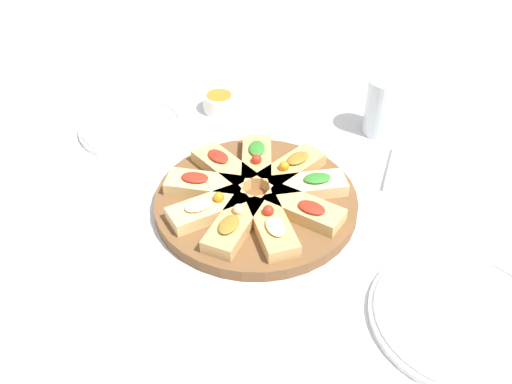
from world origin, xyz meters
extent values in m
plane|color=silver|center=(0.00, 0.00, 0.00)|extent=(3.00, 3.00, 0.00)
cylinder|color=brown|center=(0.00, 0.00, 0.01)|extent=(0.32, 0.32, 0.02)
cube|color=tan|center=(0.08, -0.03, 0.03)|extent=(0.13, 0.09, 0.02)
ellipsoid|color=red|center=(0.09, -0.03, 0.04)|extent=(0.05, 0.04, 0.01)
cube|color=#DBB775|center=(0.08, 0.03, 0.03)|extent=(0.13, 0.08, 0.02)
ellipsoid|color=red|center=(0.09, 0.03, 0.04)|extent=(0.05, 0.04, 0.01)
cube|color=#DBB775|center=(0.04, 0.07, 0.03)|extent=(0.10, 0.13, 0.02)
ellipsoid|color=beige|center=(0.05, 0.08, 0.04)|extent=(0.04, 0.05, 0.01)
sphere|color=orange|center=(0.03, 0.05, 0.05)|extent=(0.02, 0.02, 0.02)
cube|color=tan|center=(-0.01, 0.08, 0.03)|extent=(0.06, 0.13, 0.02)
ellipsoid|color=olive|center=(-0.01, 0.10, 0.04)|extent=(0.03, 0.05, 0.01)
sphere|color=beige|center=(-0.01, 0.06, 0.05)|extent=(0.02, 0.02, 0.02)
cube|color=tan|center=(-0.06, 0.06, 0.03)|extent=(0.12, 0.12, 0.02)
ellipsoid|color=beige|center=(-0.07, 0.07, 0.04)|extent=(0.05, 0.05, 0.01)
sphere|color=red|center=(-0.05, 0.04, 0.05)|extent=(0.02, 0.02, 0.02)
cube|color=tan|center=(-0.08, 0.00, 0.03)|extent=(0.12, 0.05, 0.02)
ellipsoid|color=red|center=(-0.10, 0.01, 0.04)|extent=(0.04, 0.03, 0.01)
cube|color=#E5C689|center=(-0.06, -0.05, 0.03)|extent=(0.12, 0.11, 0.02)
ellipsoid|color=#2D7A28|center=(-0.07, -0.06, 0.04)|extent=(0.05, 0.05, 0.01)
cube|color=tan|center=(-0.02, -0.08, 0.03)|extent=(0.08, 0.13, 0.02)
ellipsoid|color=olive|center=(-0.03, -0.09, 0.04)|extent=(0.04, 0.05, 0.01)
sphere|color=orange|center=(-0.02, -0.06, 0.05)|extent=(0.02, 0.02, 0.02)
cube|color=tan|center=(0.04, -0.07, 0.03)|extent=(0.10, 0.13, 0.02)
ellipsoid|color=#2D7A28|center=(0.05, -0.08, 0.04)|extent=(0.04, 0.05, 0.01)
sphere|color=red|center=(0.03, -0.06, 0.05)|extent=(0.02, 0.02, 0.02)
cylinder|color=white|center=(-0.34, 0.06, 0.01)|extent=(0.24, 0.24, 0.01)
torus|color=white|center=(-0.34, 0.06, 0.01)|extent=(0.23, 0.23, 0.01)
cylinder|color=white|center=(0.31, -0.08, 0.01)|extent=(0.20, 0.20, 0.01)
torus|color=white|center=(0.31, -0.08, 0.01)|extent=(0.19, 0.19, 0.01)
cylinder|color=silver|center=(-0.09, -0.30, 0.05)|extent=(0.07, 0.07, 0.11)
cube|color=white|center=(-0.22, -0.21, 0.01)|extent=(0.17, 0.15, 0.01)
cylinder|color=silver|center=(0.20, -0.22, 0.02)|extent=(0.06, 0.06, 0.03)
cylinder|color=olive|center=(0.20, -0.22, 0.03)|extent=(0.05, 0.05, 0.01)
camera|label=1|loc=(-0.35, 0.62, 0.62)|focal=42.00mm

